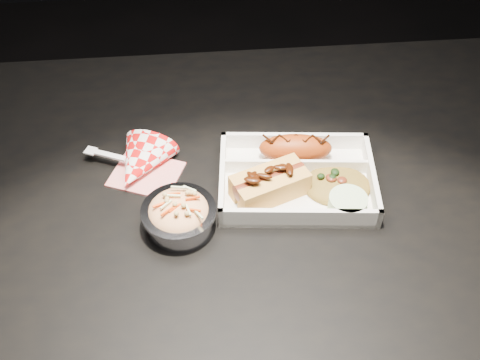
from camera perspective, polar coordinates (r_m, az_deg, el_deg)
name	(u,v)px	position (r m, az deg, el deg)	size (l,w,h in m)	color
dining_table	(243,225)	(1.05, 0.25, -4.30)	(1.20, 0.80, 0.75)	black
food_tray	(296,181)	(0.99, 5.37, -0.07)	(0.27, 0.20, 0.04)	white
fried_pastry	(295,148)	(1.01, 5.28, 3.02)	(0.12, 0.05, 0.05)	#9E3B0F
hotdog	(270,183)	(0.95, 2.85, -0.27)	(0.13, 0.10, 0.06)	gold
fried_rice_mound	(338,181)	(0.98, 9.26, -0.06)	(0.11, 0.09, 0.03)	olive
cupcake_liner	(347,204)	(0.95, 10.16, -2.29)	(0.06, 0.06, 0.03)	beige
foil_coleslaw_cup	(179,214)	(0.91, -5.82, -3.25)	(0.11, 0.11, 0.07)	silver
napkin_fork	(139,164)	(1.02, -9.52, 1.48)	(0.17, 0.14, 0.10)	red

